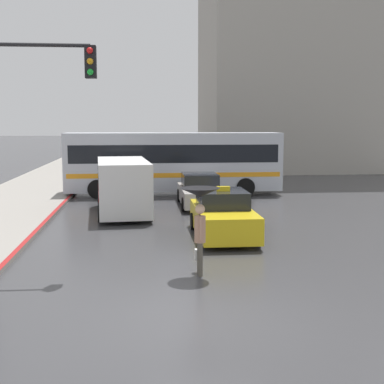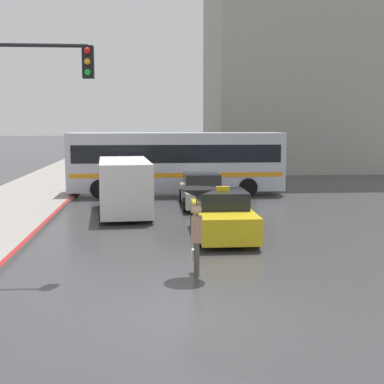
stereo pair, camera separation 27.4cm
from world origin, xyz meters
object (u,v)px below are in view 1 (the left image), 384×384
object	(u,v)px
city_bus	(173,160)
traffic_light	(27,110)
taxi	(223,216)
sedan_red	(200,191)
ambulance_van	(123,184)
pedestrian_with_umbrella	(200,206)

from	to	relation	value
city_bus	traffic_light	world-z (taller)	traffic_light
taxi	sedan_red	bearing A→B (deg)	-89.79
ambulance_van	traffic_light	world-z (taller)	traffic_light
taxi	pedestrian_with_umbrella	xyz separation A→B (m)	(-1.26, -4.46, 1.05)
pedestrian_with_umbrella	traffic_light	bearing A→B (deg)	78.37
ambulance_van	traffic_light	size ratio (longest dim) A/B	0.90
taxi	sedan_red	world-z (taller)	taxi
ambulance_van	pedestrian_with_umbrella	size ratio (longest dim) A/B	2.45
traffic_light	sedan_red	bearing A→B (deg)	62.08
city_bus	pedestrian_with_umbrella	bearing A→B (deg)	178.51
ambulance_van	pedestrian_with_umbrella	bearing A→B (deg)	98.71
city_bus	traffic_light	distance (m)	15.26
sedan_red	pedestrian_with_umbrella	size ratio (longest dim) A/B	2.07
ambulance_van	traffic_light	distance (m)	9.09
ambulance_van	traffic_light	xyz separation A→B (m)	(-2.05, -8.38, 2.86)
sedan_red	traffic_light	size ratio (longest dim) A/B	0.76
ambulance_van	taxi	bearing A→B (deg)	121.17
traffic_light	city_bus	bearing A→B (deg)	72.63
ambulance_van	city_bus	world-z (taller)	city_bus
taxi	pedestrian_with_umbrella	world-z (taller)	pedestrian_with_umbrella
sedan_red	traffic_light	distance (m)	12.23
ambulance_van	sedan_red	bearing A→B (deg)	-154.74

